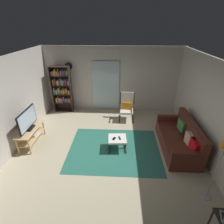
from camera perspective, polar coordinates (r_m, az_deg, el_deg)
The scene contains 15 objects.
ground_plane at distance 5.12m, azimuth -1.82°, elevation -13.32°, with size 7.02×7.02×0.00m, color #BBB090.
wall_back at distance 7.06m, azimuth -0.10°, elevation 10.78°, with size 5.60×0.06×2.60m, color beige.
wall_left at distance 5.32m, azimuth -32.43°, elevation 0.37°, with size 0.06×6.00×2.60m, color beige.
wall_right at distance 4.95m, azimuth 30.84°, elevation -1.07°, with size 0.06×6.00×2.60m, color beige.
glass_door_panel at distance 7.09m, azimuth -2.08°, elevation 8.72°, with size 1.10×0.01×2.00m, color silver.
area_rug at distance 5.23m, azimuth 0.75°, elevation -12.23°, with size 2.67×2.07×0.01m, color #2B6C5C.
tv_stand at distance 5.81m, azimuth -25.36°, elevation -6.51°, with size 0.44×1.10×0.54m.
television at distance 5.56m, azimuth -26.41°, elevation -2.44°, with size 0.20×0.97×0.62m.
bookshelf_near_tv at distance 7.26m, azimuth -16.42°, elevation 7.76°, with size 0.75×0.30×1.89m.
leather_sofa at distance 5.46m, azimuth 21.68°, elevation -8.46°, with size 0.87×1.96×0.89m.
lounge_armchair at distance 6.56m, azimuth 4.98°, elevation 2.14°, with size 0.59×0.67×1.02m.
ottoman at distance 5.06m, azimuth 1.80°, elevation -9.33°, with size 0.55×0.51×0.38m.
tv_remote at distance 5.01m, azimuth 2.56°, elevation -8.70°, with size 0.04×0.14×0.02m, color black.
cell_phone at distance 5.00m, azimuth 0.68°, elevation -8.88°, with size 0.07×0.14×0.01m, color black.
wall_clock at distance 7.14m, azimuth -14.30°, elevation 14.71°, with size 0.29×0.03×0.29m.
Camera 1 is at (0.35, -3.84, 3.36)m, focal length 27.34 mm.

